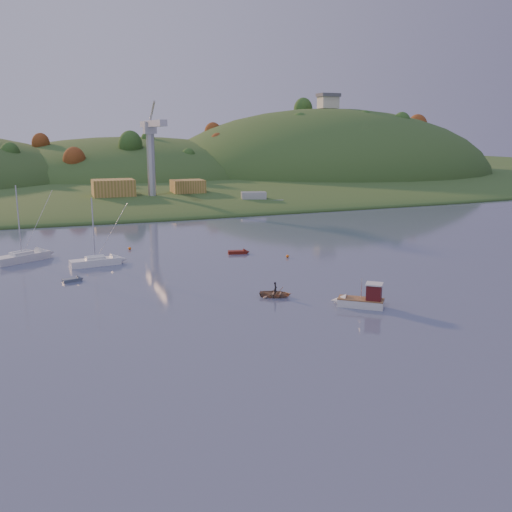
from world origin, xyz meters
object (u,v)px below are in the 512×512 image
object	(u,v)px
fishing_boat	(357,299)
sailboat_near	(22,257)
sailboat_far	(95,261)
grey_dinghy	(76,279)
red_tender	(242,252)
canoe	(275,294)

from	to	relation	value
fishing_boat	sailboat_near	size ratio (longest dim) A/B	0.50
sailboat_far	grey_dinghy	size ratio (longest dim) A/B	3.42
red_tender	sailboat_near	bearing A→B (deg)	-178.32
fishing_boat	sailboat_near	world-z (taller)	sailboat_near
fishing_boat	red_tender	distance (m)	32.69
sailboat_far	grey_dinghy	world-z (taller)	sailboat_far
grey_dinghy	sailboat_near	bearing A→B (deg)	98.98
red_tender	grey_dinghy	bearing A→B (deg)	-149.22
grey_dinghy	red_tender	bearing A→B (deg)	2.63
fishing_boat	grey_dinghy	world-z (taller)	fishing_boat
canoe	sailboat_near	bearing A→B (deg)	71.89
fishing_boat	sailboat_near	bearing A→B (deg)	-8.06
red_tender	grey_dinghy	size ratio (longest dim) A/B	1.26
fishing_boat	sailboat_far	bearing A→B (deg)	-12.10
sailboat_far	red_tender	size ratio (longest dim) A/B	2.72
fishing_boat	canoe	xyz separation A→B (m)	(-7.28, 7.09, -0.46)
red_tender	grey_dinghy	distance (m)	28.34
sailboat_near	red_tender	xyz separation A→B (m)	(33.95, -6.56, -0.51)
sailboat_far	grey_dinghy	distance (m)	9.22
fishing_boat	grey_dinghy	bearing A→B (deg)	0.12
sailboat_near	red_tender	distance (m)	34.58
fishing_boat	canoe	world-z (taller)	fishing_boat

